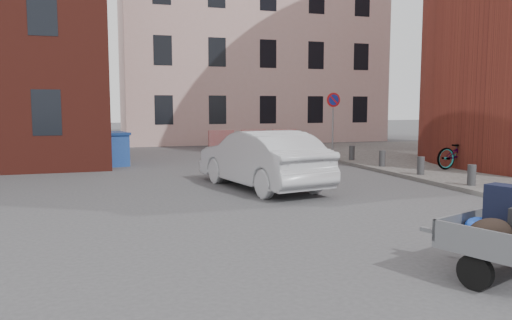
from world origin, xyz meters
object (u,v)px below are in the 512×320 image
object	(u,v)px
trailer	(506,232)
bicycle	(462,152)
silver_car	(261,159)
dumpster	(85,150)

from	to	relation	value
trailer	bicycle	world-z (taller)	bicycle
trailer	silver_car	distance (m)	7.78
dumpster	bicycle	size ratio (longest dim) A/B	1.51
trailer	dumpster	size ratio (longest dim) A/B	0.61
trailer	bicycle	xyz separation A→B (m)	(6.67, 8.83, 0.08)
bicycle	silver_car	bearing A→B (deg)	92.43
bicycle	trailer	bearing A→B (deg)	137.01
trailer	dumpster	xyz separation A→B (m)	(-5.47, 14.10, 0.02)
silver_car	dumpster	bearing A→B (deg)	-65.56
trailer	silver_car	bearing A→B (deg)	75.84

